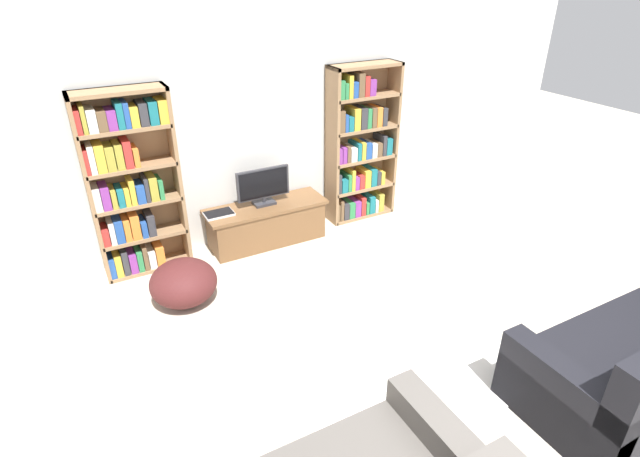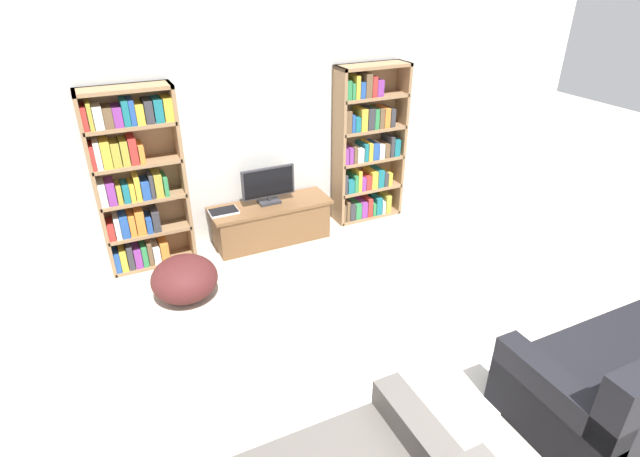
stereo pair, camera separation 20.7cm
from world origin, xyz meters
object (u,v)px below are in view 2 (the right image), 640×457
at_px(bookshelf_right, 366,148).
at_px(television, 268,185).
at_px(laptop, 224,212).
at_px(tv_stand, 271,222).
at_px(bookshelf_left, 135,181).
at_px(beanbag_ottoman, 185,279).

bearing_deg(bookshelf_right, television, -176.58).
height_order(television, laptop, television).
bearing_deg(television, laptop, -177.83).
height_order(tv_stand, television, television).
bearing_deg(bookshelf_left, tv_stand, -4.68).
relative_size(television, laptop, 1.97).
height_order(bookshelf_right, television, bookshelf_right).
xyz_separation_m(television, beanbag_ottoman, (-1.13, -0.72, -0.48)).
xyz_separation_m(tv_stand, television, (0.00, 0.03, 0.45)).
bearing_deg(laptop, bookshelf_left, 173.26).
height_order(bookshelf_left, laptop, bookshelf_left).
relative_size(laptop, beanbag_ottoman, 0.49).
relative_size(tv_stand, beanbag_ottoman, 2.19).
relative_size(tv_stand, television, 2.25).
height_order(laptop, beanbag_ottoman, laptop).
bearing_deg(television, bookshelf_right, 3.42).
height_order(tv_stand, laptop, laptop).
xyz_separation_m(television, laptop, (-0.53, -0.02, -0.21)).
bearing_deg(tv_stand, bookshelf_right, 4.93).
relative_size(bookshelf_right, beanbag_ottoman, 2.99).
xyz_separation_m(bookshelf_left, television, (1.35, -0.08, -0.26)).
height_order(bookshelf_right, tv_stand, bookshelf_right).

